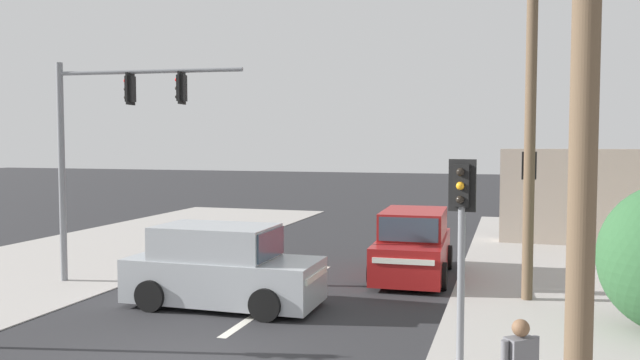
{
  "coord_description": "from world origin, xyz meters",
  "views": [
    {
      "loc": [
        5.35,
        -9.1,
        3.81
      ],
      "look_at": [
        1.35,
        4.0,
        3.0
      ],
      "focal_mm": 35.0,
      "sensor_mm": 36.0,
      "label": 1
    }
  ],
  "objects_px": {
    "pedestal_signal_far_median": "(529,190)",
    "suv_crossing_left": "(413,246)",
    "pedestal_signal_right_kerb": "(462,230)",
    "suv_receding_far": "(222,268)",
    "utility_pole_midground_right": "(531,63)",
    "traffic_signal_mast": "(104,131)"
  },
  "relations": [
    {
      "from": "pedestal_signal_far_median",
      "to": "utility_pole_midground_right",
      "type": "bearing_deg",
      "value": -91.54
    },
    {
      "from": "traffic_signal_mast",
      "to": "suv_crossing_left",
      "type": "xyz_separation_m",
      "value": [
        7.85,
        3.31,
        -3.26
      ]
    },
    {
      "from": "utility_pole_midground_right",
      "to": "suv_crossing_left",
      "type": "distance_m",
      "value": 6.03
    },
    {
      "from": "suv_crossing_left",
      "to": "pedestal_signal_far_median",
      "type": "bearing_deg",
      "value": 33.69
    },
    {
      "from": "pedestal_signal_far_median",
      "to": "suv_receding_far",
      "type": "height_order",
      "value": "pedestal_signal_far_median"
    },
    {
      "from": "utility_pole_midground_right",
      "to": "traffic_signal_mast",
      "type": "distance_m",
      "value": 11.11
    },
    {
      "from": "pedestal_signal_right_kerb",
      "to": "suv_receding_far",
      "type": "relative_size",
      "value": 0.78
    },
    {
      "from": "utility_pole_midground_right",
      "to": "pedestal_signal_far_median",
      "type": "xyz_separation_m",
      "value": [
        0.11,
        4.0,
        -3.31
      ]
    },
    {
      "from": "pedestal_signal_right_kerb",
      "to": "suv_crossing_left",
      "type": "bearing_deg",
      "value": 104.08
    },
    {
      "from": "utility_pole_midground_right",
      "to": "traffic_signal_mast",
      "type": "bearing_deg",
      "value": -172.63
    },
    {
      "from": "traffic_signal_mast",
      "to": "utility_pole_midground_right",
      "type": "bearing_deg",
      "value": 7.37
    },
    {
      "from": "pedestal_signal_far_median",
      "to": "suv_receding_far",
      "type": "relative_size",
      "value": 0.78
    },
    {
      "from": "utility_pole_midground_right",
      "to": "suv_crossing_left",
      "type": "height_order",
      "value": "utility_pole_midground_right"
    },
    {
      "from": "utility_pole_midground_right",
      "to": "traffic_signal_mast",
      "type": "relative_size",
      "value": 1.83
    },
    {
      "from": "utility_pole_midground_right",
      "to": "suv_crossing_left",
      "type": "bearing_deg",
      "value": 148.17
    },
    {
      "from": "utility_pole_midground_right",
      "to": "pedestal_signal_right_kerb",
      "type": "bearing_deg",
      "value": -101.82
    },
    {
      "from": "pedestal_signal_far_median",
      "to": "suv_crossing_left",
      "type": "xyz_separation_m",
      "value": [
        -3.16,
        -2.11,
        -1.53
      ]
    },
    {
      "from": "traffic_signal_mast",
      "to": "suv_receding_far",
      "type": "relative_size",
      "value": 1.32
    },
    {
      "from": "utility_pole_midground_right",
      "to": "suv_receding_far",
      "type": "height_order",
      "value": "utility_pole_midground_right"
    },
    {
      "from": "suv_crossing_left",
      "to": "suv_receding_far",
      "type": "relative_size",
      "value": 1.01
    },
    {
      "from": "traffic_signal_mast",
      "to": "pedestal_signal_far_median",
      "type": "relative_size",
      "value": 1.69
    },
    {
      "from": "utility_pole_midground_right",
      "to": "pedestal_signal_right_kerb",
      "type": "height_order",
      "value": "utility_pole_midground_right"
    }
  ]
}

